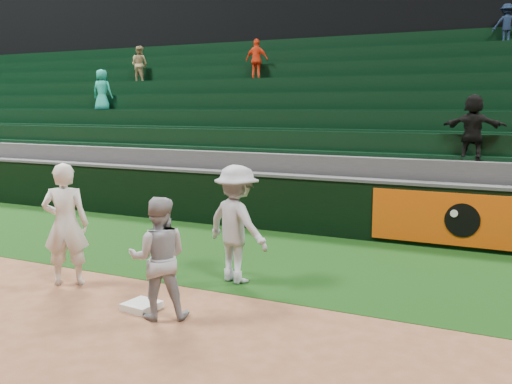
# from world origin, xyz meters

# --- Properties ---
(ground) EXTENTS (70.00, 70.00, 0.00)m
(ground) POSITION_xyz_m (0.00, 0.00, 0.00)
(ground) COLOR brown
(ground) RESTS_ON ground
(foul_grass) EXTENTS (36.00, 4.20, 0.01)m
(foul_grass) POSITION_xyz_m (0.00, 3.00, 0.00)
(foul_grass) COLOR black
(foul_grass) RESTS_ON ground
(upper_deck) EXTENTS (40.00, 12.00, 12.00)m
(upper_deck) POSITION_xyz_m (0.00, 17.45, 6.00)
(upper_deck) COLOR black
(upper_deck) RESTS_ON ground
(first_base) EXTENTS (0.46, 0.46, 0.09)m
(first_base) POSITION_xyz_m (-0.10, -0.16, 0.05)
(first_base) COLOR white
(first_base) RESTS_ON ground
(first_baseman) EXTENTS (0.82, 0.73, 1.87)m
(first_baseman) POSITION_xyz_m (-1.79, 0.24, 0.94)
(first_baseman) COLOR silver
(first_baseman) RESTS_ON ground
(baserunner) EXTENTS (0.97, 0.91, 1.58)m
(baserunner) POSITION_xyz_m (0.30, -0.30, 0.79)
(baserunner) COLOR #9B9DA5
(baserunner) RESTS_ON ground
(base_coach) EXTENTS (1.33, 1.03, 1.82)m
(base_coach) POSITION_xyz_m (0.49, 1.48, 0.92)
(base_coach) COLOR #A6AAB4
(base_coach) RESTS_ON foul_grass
(field_wall) EXTENTS (36.00, 0.45, 1.25)m
(field_wall) POSITION_xyz_m (0.03, 5.20, 0.63)
(field_wall) COLOR black
(field_wall) RESTS_ON ground
(stadium_seating) EXTENTS (36.00, 5.95, 5.42)m
(stadium_seating) POSITION_xyz_m (-0.00, 8.97, 1.70)
(stadium_seating) COLOR #3A3A3D
(stadium_seating) RESTS_ON ground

